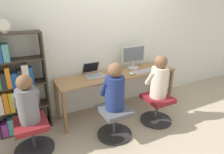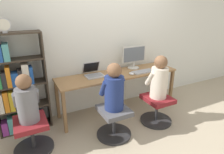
% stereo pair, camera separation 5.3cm
% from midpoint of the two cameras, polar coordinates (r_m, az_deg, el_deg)
% --- Properties ---
extents(ground_plane, '(14.00, 14.00, 0.00)m').
position_cam_midpoint_polar(ground_plane, '(3.62, 3.42, -11.30)').
color(ground_plane, tan).
extents(wall_back, '(10.00, 0.05, 2.60)m').
position_cam_midpoint_polar(wall_back, '(3.68, -1.30, 10.99)').
color(wall_back, silver).
rests_on(wall_back, ground_plane).
extents(desk, '(2.18, 0.56, 0.73)m').
position_cam_midpoint_polar(desk, '(3.55, 1.30, -0.11)').
color(desk, olive).
rests_on(desk, ground_plane).
extents(desktop_monitor, '(0.50, 0.22, 0.42)m').
position_cam_midpoint_polar(desktop_monitor, '(3.79, 5.74, 5.80)').
color(desktop_monitor, beige).
rests_on(desktop_monitor, desk).
extents(laptop, '(0.31, 0.33, 0.23)m').
position_cam_midpoint_polar(laptop, '(3.42, -5.80, 1.14)').
color(laptop, '#B7B7BC').
rests_on(laptop, desk).
extents(keyboard, '(0.41, 0.17, 0.03)m').
position_cam_midpoint_polar(keyboard, '(3.63, 8.38, 1.62)').
color(keyboard, '#B2B2B7').
rests_on(keyboard, desk).
extents(computer_mouse_by_keyboard, '(0.07, 0.11, 0.04)m').
position_cam_midpoint_polar(computer_mouse_by_keyboard, '(3.47, 5.08, 0.99)').
color(computer_mouse_by_keyboard, silver).
rests_on(computer_mouse_by_keyboard, desk).
extents(office_chair_left, '(0.53, 0.53, 0.46)m').
position_cam_midpoint_polar(office_chair_left, '(3.46, 12.23, -8.63)').
color(office_chair_left, '#262628').
rests_on(office_chair_left, ground_plane).
extents(office_chair_right, '(0.53, 0.53, 0.46)m').
position_cam_midpoint_polar(office_chair_right, '(3.05, 0.24, -12.43)').
color(office_chair_right, '#262628').
rests_on(office_chair_right, ground_plane).
extents(person_at_monitor, '(0.33, 0.31, 0.69)m').
position_cam_midpoint_polar(person_at_monitor, '(3.25, 12.86, -0.39)').
color(person_at_monitor, beige).
rests_on(person_at_monitor, office_chair_left).
extents(person_at_laptop, '(0.34, 0.31, 0.69)m').
position_cam_midpoint_polar(person_at_laptop, '(2.80, 0.21, -3.38)').
color(person_at_laptop, navy).
rests_on(person_at_laptop, office_chair_right).
extents(bookshelf, '(0.76, 0.27, 1.53)m').
position_cam_midpoint_polar(bookshelf, '(3.26, -26.22, -3.52)').
color(bookshelf, '#382D23').
rests_on(bookshelf, ground_plane).
extents(desk_clock, '(0.18, 0.03, 0.20)m').
position_cam_midpoint_polar(desk_clock, '(3.00, -29.06, 12.80)').
color(desk_clock, '#B2B2B7').
rests_on(desk_clock, bookshelf).
extents(office_chair_side, '(0.53, 0.53, 0.46)m').
position_cam_midpoint_polar(office_chair_side, '(2.97, -22.19, -15.06)').
color(office_chair_side, '#262628').
rests_on(office_chair_side, ground_plane).
extents(person_near_shelf, '(0.31, 0.29, 0.64)m').
position_cam_midpoint_polar(person_near_shelf, '(2.73, -23.58, -6.35)').
color(person_near_shelf, slate).
rests_on(person_near_shelf, office_chair_side).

